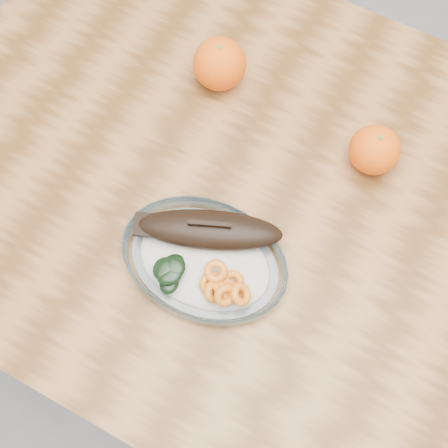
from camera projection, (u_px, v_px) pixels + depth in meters
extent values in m
plane|color=slate|center=(257.00, 311.00, 1.54)|extent=(3.00, 3.00, 0.00)
cube|color=#5A3615|center=(282.00, 208.00, 0.86)|extent=(1.20, 0.80, 0.04)
cylinder|color=brown|center=(133.00, 64.00, 1.41)|extent=(0.06, 0.06, 0.71)
ellipsoid|color=white|center=(205.00, 262.00, 0.81)|extent=(0.46, 0.35, 0.01)
torus|color=#86B5CF|center=(204.00, 260.00, 0.80)|extent=(0.47, 0.47, 0.03)
ellipsoid|color=white|center=(204.00, 258.00, 0.79)|extent=(0.41, 0.30, 0.02)
ellipsoid|color=black|center=(210.00, 226.00, 0.78)|extent=(0.21, 0.14, 0.04)
ellipsoid|color=black|center=(210.00, 227.00, 0.79)|extent=(0.18, 0.11, 0.02)
cube|color=black|center=(146.00, 221.00, 0.78)|extent=(0.05, 0.05, 0.01)
cube|color=black|center=(209.00, 221.00, 0.77)|extent=(0.06, 0.03, 0.02)
torus|color=#CA5F0E|center=(222.00, 285.00, 0.76)|extent=(0.04, 0.04, 0.04)
torus|color=#CA5F0E|center=(233.00, 279.00, 0.76)|extent=(0.05, 0.05, 0.03)
torus|color=#CA5F0E|center=(226.00, 287.00, 0.75)|extent=(0.04, 0.04, 0.04)
torus|color=#CA5F0E|center=(211.00, 280.00, 0.76)|extent=(0.04, 0.04, 0.03)
torus|color=#CA5F0E|center=(227.00, 287.00, 0.75)|extent=(0.05, 0.05, 0.03)
torus|color=#CA5F0E|center=(213.00, 288.00, 0.75)|extent=(0.03, 0.04, 0.04)
torus|color=#CA5F0E|center=(237.00, 289.00, 0.75)|extent=(0.03, 0.04, 0.04)
torus|color=#CA5F0E|center=(226.00, 292.00, 0.74)|extent=(0.04, 0.05, 0.04)
torus|color=#CA5F0E|center=(241.00, 291.00, 0.74)|extent=(0.04, 0.04, 0.03)
torus|color=#CA5F0E|center=(216.00, 268.00, 0.75)|extent=(0.05, 0.05, 0.02)
ellipsoid|color=black|center=(172.00, 261.00, 0.77)|extent=(0.04, 0.04, 0.01)
ellipsoid|color=black|center=(168.00, 279.00, 0.76)|extent=(0.03, 0.04, 0.01)
ellipsoid|color=black|center=(172.00, 264.00, 0.76)|extent=(0.04, 0.04, 0.01)
ellipsoid|color=black|center=(169.00, 272.00, 0.75)|extent=(0.04, 0.04, 0.01)
ellipsoid|color=black|center=(164.00, 266.00, 0.76)|extent=(0.04, 0.04, 0.01)
sphere|color=#FF4A05|center=(220.00, 64.00, 0.89)|extent=(0.09, 0.09, 0.09)
sphere|color=#FF4A05|center=(374.00, 150.00, 0.84)|extent=(0.08, 0.08, 0.08)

